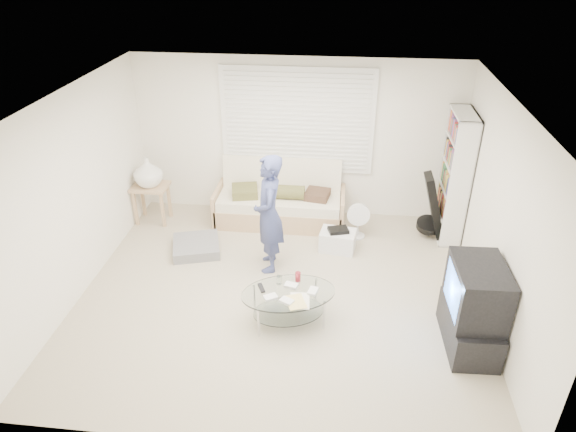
# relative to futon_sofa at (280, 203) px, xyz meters

# --- Properties ---
(ground) EXTENTS (5.00, 5.00, 0.00)m
(ground) POSITION_rel_futon_sofa_xyz_m (0.23, -1.87, -0.32)
(ground) COLOR tan
(ground) RESTS_ON ground
(room_shell) EXTENTS (5.02, 4.52, 2.51)m
(room_shell) POSITION_rel_futon_sofa_xyz_m (0.23, -1.39, 1.31)
(room_shell) COLOR white
(room_shell) RESTS_ON ground
(window_blinds) EXTENTS (2.32, 0.08, 1.62)m
(window_blinds) POSITION_rel_futon_sofa_xyz_m (0.23, 0.33, 1.23)
(window_blinds) COLOR silver
(window_blinds) RESTS_ON ground
(futon_sofa) EXTENTS (2.01, 0.81, 0.98)m
(futon_sofa) POSITION_rel_futon_sofa_xyz_m (0.00, 0.00, 0.00)
(futon_sofa) COLOR tan
(futon_sofa) RESTS_ON ground
(grey_floor_pillow) EXTENTS (0.80, 0.80, 0.15)m
(grey_floor_pillow) POSITION_rel_futon_sofa_xyz_m (-1.10, -1.01, -0.25)
(grey_floor_pillow) COLOR #5E5F62
(grey_floor_pillow) RESTS_ON ground
(side_table) EXTENTS (0.54, 0.44, 1.08)m
(side_table) POSITION_rel_futon_sofa_xyz_m (-1.99, -0.22, 0.48)
(side_table) COLOR tan
(side_table) RESTS_ON ground
(bookshelf) EXTENTS (0.30, 0.81, 1.91)m
(bookshelf) POSITION_rel_futon_sofa_xyz_m (2.55, -0.14, 0.64)
(bookshelf) COLOR white
(bookshelf) RESTS_ON ground
(guitar_case) EXTENTS (0.41, 0.37, 0.98)m
(guitar_case) POSITION_rel_futon_sofa_xyz_m (2.30, -0.22, 0.12)
(guitar_case) COLOR black
(guitar_case) RESTS_ON ground
(floor_fan) EXTENTS (0.34, 0.23, 0.57)m
(floor_fan) POSITION_rel_futon_sofa_xyz_m (1.22, -0.36, 0.01)
(floor_fan) COLOR white
(floor_fan) RESTS_ON ground
(storage_bin) EXTENTS (0.54, 0.42, 0.35)m
(storage_bin) POSITION_rel_futon_sofa_xyz_m (0.93, -0.75, -0.16)
(storage_bin) COLOR white
(storage_bin) RESTS_ON ground
(tv_unit) EXTENTS (0.55, 0.97, 1.03)m
(tv_unit) POSITION_rel_futon_sofa_xyz_m (2.42, -2.53, 0.18)
(tv_unit) COLOR black
(tv_unit) RESTS_ON ground
(coffee_table) EXTENTS (1.24, 0.97, 0.53)m
(coffee_table) POSITION_rel_futon_sofa_xyz_m (0.40, -2.37, 0.01)
(coffee_table) COLOR silver
(coffee_table) RESTS_ON ground
(standing_person) EXTENTS (0.49, 0.65, 1.64)m
(standing_person) POSITION_rel_futon_sofa_xyz_m (0.02, -1.28, 0.50)
(standing_person) COLOR navy
(standing_person) RESTS_ON ground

